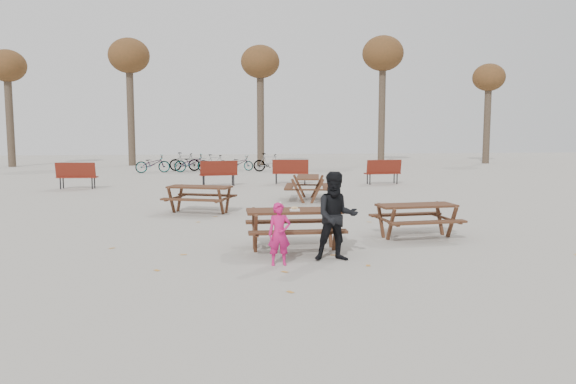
{
  "coord_description": "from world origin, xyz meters",
  "views": [
    {
      "loc": [
        -1.33,
        -10.5,
        2.32
      ],
      "look_at": [
        0.0,
        1.0,
        1.0
      ],
      "focal_mm": 35.0,
      "sensor_mm": 36.0,
      "label": 1
    }
  ],
  "objects": [
    {
      "name": "adult",
      "position": [
        0.62,
        -0.97,
        0.78
      ],
      "size": [
        0.78,
        0.62,
        1.57
      ],
      "primitive_type": "imported",
      "rotation": [
        0.0,
        0.0,
        -0.03
      ],
      "color": "black",
      "rests_on": "ground"
    },
    {
      "name": "picnic_table_east",
      "position": [
        2.74,
        0.91,
        0.36
      ],
      "size": [
        1.78,
        1.49,
        0.71
      ],
      "primitive_type": null,
      "rotation": [
        0.0,
        0.0,
        0.1
      ],
      "color": "#331D12",
      "rests_on": "ground"
    },
    {
      "name": "park_bench_row",
      "position": [
        -0.43,
        12.23,
        0.52
      ],
      "size": [
        13.76,
        1.65,
        1.03
      ],
      "color": "maroon",
      "rests_on": "ground"
    },
    {
      "name": "picnic_table_north",
      "position": [
        -1.98,
        4.99,
        0.37
      ],
      "size": [
        2.08,
        1.88,
        0.74
      ],
      "primitive_type": null,
      "rotation": [
        0.0,
        0.0,
        -0.34
      ],
      "color": "#331D12",
      "rests_on": "ground"
    },
    {
      "name": "fallen_leaves",
      "position": [
        0.5,
        2.5,
        0.0
      ],
      "size": [
        11.0,
        11.0,
        0.01
      ],
      "primitive_type": null,
      "color": "#C37F2E",
      "rests_on": "ground"
    },
    {
      "name": "tree_row",
      "position": [
        0.9,
        25.15,
        6.19
      ],
      "size": [
        32.17,
        3.52,
        8.26
      ],
      "color": "#382B21",
      "rests_on": "ground"
    },
    {
      "name": "picnic_table_far",
      "position": [
        1.38,
        7.32,
        0.39
      ],
      "size": [
        1.73,
        2.02,
        0.78
      ],
      "primitive_type": null,
      "rotation": [
        0.0,
        0.0,
        1.4
      ],
      "color": "#331D12",
      "rests_on": "ground"
    },
    {
      "name": "soda_bottle",
      "position": [
        -0.27,
        -0.1,
        0.85
      ],
      "size": [
        0.07,
        0.07,
        0.17
      ],
      "color": "silver",
      "rests_on": "main_picnic_table"
    },
    {
      "name": "food_tray",
      "position": [
        -0.01,
        -0.18,
        0.79
      ],
      "size": [
        0.18,
        0.11,
        0.03
      ],
      "primitive_type": "cube",
      "color": "white",
      "rests_on": "main_picnic_table"
    },
    {
      "name": "bread_roll",
      "position": [
        -0.01,
        -0.18,
        0.83
      ],
      "size": [
        0.14,
        0.06,
        0.05
      ],
      "primitive_type": "ellipsoid",
      "color": "tan",
      "rests_on": "food_tray"
    },
    {
      "name": "bicycle_row",
      "position": [
        -2.36,
        19.85,
        0.47
      ],
      "size": [
        7.89,
        2.21,
        1.01
      ],
      "color": "black",
      "rests_on": "ground"
    },
    {
      "name": "ground",
      "position": [
        0.0,
        0.0,
        0.0
      ],
      "size": [
        80.0,
        80.0,
        0.0
      ],
      "primitive_type": "plane",
      "color": "gray",
      "rests_on": "ground"
    },
    {
      "name": "child",
      "position": [
        -0.4,
        -1.19,
        0.54
      ],
      "size": [
        0.4,
        0.27,
        1.07
      ],
      "primitive_type": "imported",
      "rotation": [
        0.0,
        0.0,
        0.05
      ],
      "color": "#C11861",
      "rests_on": "ground"
    },
    {
      "name": "main_picnic_table",
      "position": [
        0.0,
        0.0,
        0.59
      ],
      "size": [
        1.8,
        1.45,
        0.78
      ],
      "color": "#331D12",
      "rests_on": "ground"
    }
  ]
}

